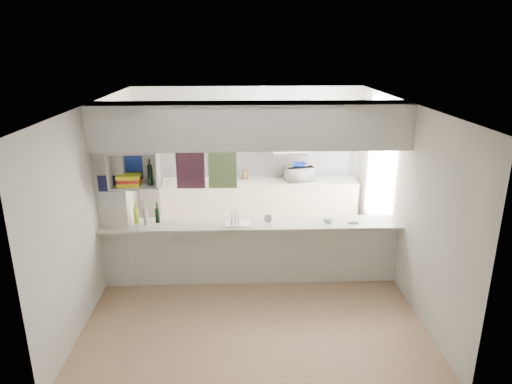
{
  "coord_description": "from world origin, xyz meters",
  "views": [
    {
      "loc": [
        -0.15,
        -5.98,
        3.33
      ],
      "look_at": [
        0.08,
        0.5,
        1.21
      ],
      "focal_mm": 32.0,
      "sensor_mm": 36.0,
      "label": 1
    }
  ],
  "objects_px": {
    "dish_rack": "(237,219)",
    "wine_bottles": "(141,216)",
    "microwave": "(299,173)",
    "bowl": "(299,165)"
  },
  "relations": [
    {
      "from": "bowl",
      "to": "wine_bottles",
      "type": "bearing_deg",
      "value": -141.02
    },
    {
      "from": "bowl",
      "to": "wine_bottles",
      "type": "relative_size",
      "value": 0.5
    },
    {
      "from": "bowl",
      "to": "wine_bottles",
      "type": "xyz_separation_m",
      "value": [
        -2.48,
        -2.0,
        -0.19
      ]
    },
    {
      "from": "microwave",
      "to": "dish_rack",
      "type": "relative_size",
      "value": 1.33
    },
    {
      "from": "microwave",
      "to": "wine_bottles",
      "type": "bearing_deg",
      "value": 27.14
    },
    {
      "from": "microwave",
      "to": "dish_rack",
      "type": "bearing_deg",
      "value": 49.41
    },
    {
      "from": "microwave",
      "to": "bowl",
      "type": "bearing_deg",
      "value": 64.73
    },
    {
      "from": "microwave",
      "to": "bowl",
      "type": "distance_m",
      "value": 0.17
    },
    {
      "from": "microwave",
      "to": "dish_rack",
      "type": "height_order",
      "value": "microwave"
    },
    {
      "from": "dish_rack",
      "to": "wine_bottles",
      "type": "height_order",
      "value": "wine_bottles"
    }
  ]
}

